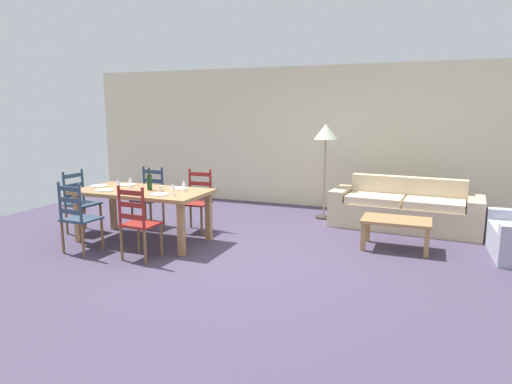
{
  "coord_description": "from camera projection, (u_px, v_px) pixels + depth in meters",
  "views": [
    {
      "loc": [
        2.28,
        -5.22,
        1.86
      ],
      "look_at": [
        0.05,
        0.44,
        0.75
      ],
      "focal_mm": 31.26,
      "sensor_mm": 36.0,
      "label": 1
    }
  ],
  "objects": [
    {
      "name": "wine_glass_far_left",
      "position": [
        130.0,
        180.0,
        6.56
      ],
      "size": [
        0.06,
        0.06,
        0.16
      ],
      "color": "white",
      "rests_on": "dining_table"
    },
    {
      "name": "wine_bottle",
      "position": [
        149.0,
        182.0,
        6.31
      ],
      "size": [
        0.07,
        0.07,
        0.32
      ],
      "color": "#143819",
      "rests_on": "dining_table"
    },
    {
      "name": "fork_near_right",
      "position": [
        150.0,
        194.0,
        6.0
      ],
      "size": [
        0.02,
        0.17,
        0.01
      ],
      "primitive_type": "cube",
      "rotation": [
        0.0,
        0.0,
        0.03
      ],
      "color": "silver",
      "rests_on": "dining_table"
    },
    {
      "name": "fork_far_right",
      "position": [
        170.0,
        188.0,
        6.45
      ],
      "size": [
        0.02,
        0.17,
        0.01
      ],
      "primitive_type": "cube",
      "rotation": [
        0.0,
        0.0,
        0.05
      ],
      "color": "silver",
      "rests_on": "dining_table"
    },
    {
      "name": "dinner_plate_near_right",
      "position": [
        159.0,
        195.0,
        5.94
      ],
      "size": [
        0.24,
        0.24,
        0.02
      ],
      "primitive_type": "cylinder",
      "color": "white",
      "rests_on": "dining_table"
    },
    {
      "name": "coffee_table",
      "position": [
        396.0,
        224.0,
        6.02
      ],
      "size": [
        0.9,
        0.56,
        0.42
      ],
      "color": "#A3774B",
      "rests_on": "ground_plane"
    },
    {
      "name": "fork_far_left",
      "position": [
        119.0,
        185.0,
        6.78
      ],
      "size": [
        0.03,
        0.17,
        0.01
      ],
      "primitive_type": "cube",
      "rotation": [
        0.0,
        0.0,
        0.09
      ],
      "color": "silver",
      "rests_on": "dining_table"
    },
    {
      "name": "dinner_plate_near_left",
      "position": [
        105.0,
        190.0,
        6.27
      ],
      "size": [
        0.24,
        0.24,
        0.02
      ],
      "primitive_type": "cylinder",
      "color": "white",
      "rests_on": "dining_table"
    },
    {
      "name": "ground_plane",
      "position": [
        241.0,
        253.0,
        5.93
      ],
      "size": [
        9.6,
        9.6,
        0.02
      ],
      "primitive_type": "cube",
      "color": "#463C53"
    },
    {
      "name": "dining_chair_far_right",
      "position": [
        197.0,
        201.0,
        6.95
      ],
      "size": [
        0.44,
        0.42,
        0.96
      ],
      "color": "maroon",
      "rests_on": "ground_plane"
    },
    {
      "name": "standing_lamp",
      "position": [
        326.0,
        138.0,
        7.59
      ],
      "size": [
        0.4,
        0.4,
        1.64
      ],
      "color": "#332D28",
      "rests_on": "ground_plane"
    },
    {
      "name": "dining_chair_near_right",
      "position": [
        138.0,
        223.0,
        5.57
      ],
      "size": [
        0.43,
        0.41,
        0.96
      ],
      "color": "maroon",
      "rests_on": "ground_plane"
    },
    {
      "name": "dining_chair_far_left",
      "position": [
        149.0,
        197.0,
        7.22
      ],
      "size": [
        0.43,
        0.41,
        0.96
      ],
      "color": "navy",
      "rests_on": "ground_plane"
    },
    {
      "name": "wine_glass_near_left",
      "position": [
        118.0,
        182.0,
        6.3
      ],
      "size": [
        0.06,
        0.06,
        0.16
      ],
      "color": "white",
      "rests_on": "dining_table"
    },
    {
      "name": "wall_far",
      "position": [
        308.0,
        137.0,
        8.71
      ],
      "size": [
        9.6,
        0.16,
        2.7
      ],
      "primitive_type": "cube",
      "color": "beige",
      "rests_on": "ground_plane"
    },
    {
      "name": "dinner_plate_head_west",
      "position": [
        99.0,
        186.0,
        6.62
      ],
      "size": [
        0.24,
        0.24,
        0.02
      ],
      "primitive_type": "cylinder",
      "color": "white",
      "rests_on": "dining_table"
    },
    {
      "name": "fork_near_left",
      "position": [
        97.0,
        190.0,
        6.32
      ],
      "size": [
        0.02,
        0.17,
        0.01
      ],
      "primitive_type": "cube",
      "rotation": [
        0.0,
        0.0,
        0.03
      ],
      "color": "silver",
      "rests_on": "dining_table"
    },
    {
      "name": "dinner_plate_far_left",
      "position": [
        127.0,
        185.0,
        6.72
      ],
      "size": [
        0.24,
        0.24,
        0.02
      ],
      "primitive_type": "cylinder",
      "color": "white",
      "rests_on": "dining_table"
    },
    {
      "name": "dining_table",
      "position": [
        143.0,
        196.0,
        6.35
      ],
      "size": [
        1.9,
        0.96,
        0.75
      ],
      "color": "#A3774B",
      "rests_on": "ground_plane"
    },
    {
      "name": "wine_glass_far_right",
      "position": [
        184.0,
        183.0,
        6.23
      ],
      "size": [
        0.06,
        0.06,
        0.16
      ],
      "color": "white",
      "rests_on": "dining_table"
    },
    {
      "name": "dinner_plate_far_right",
      "position": [
        179.0,
        189.0,
        6.4
      ],
      "size": [
        0.24,
        0.24,
        0.02
      ],
      "primitive_type": "cylinder",
      "color": "white",
      "rests_on": "dining_table"
    },
    {
      "name": "wine_glass_near_right",
      "position": [
        173.0,
        187.0,
        5.95
      ],
      "size": [
        0.06,
        0.06,
        0.16
      ],
      "color": "white",
      "rests_on": "dining_table"
    },
    {
      "name": "dining_chair_head_west",
      "position": [
        80.0,
        202.0,
        6.85
      ],
      "size": [
        0.43,
        0.45,
        0.96
      ],
      "color": "#2A4258",
      "rests_on": "ground_plane"
    },
    {
      "name": "dining_chair_near_left",
      "position": [
        78.0,
        218.0,
        5.85
      ],
      "size": [
        0.44,
        0.42,
        0.96
      ],
      "color": "#30435A",
      "rests_on": "ground_plane"
    },
    {
      "name": "couch",
      "position": [
        404.0,
        210.0,
        7.13
      ],
      "size": [
        2.33,
        0.96,
        0.8
      ],
      "color": "#CAB590",
      "rests_on": "ground_plane"
    },
    {
      "name": "coffee_cup_primary",
      "position": [
        161.0,
        189.0,
        6.16
      ],
      "size": [
        0.07,
        0.07,
        0.09
      ],
      "primitive_type": "cylinder",
      "color": "beige",
      "rests_on": "dining_table"
    },
    {
      "name": "fork_head_west",
      "position": [
        91.0,
        186.0,
        6.67
      ],
      "size": [
        0.03,
        0.17,
        0.01
      ],
      "primitive_type": "cube",
      "rotation": [
        0.0,
        0.0,
        0.09
      ],
      "color": "silver",
      "rests_on": "dining_table"
    }
  ]
}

